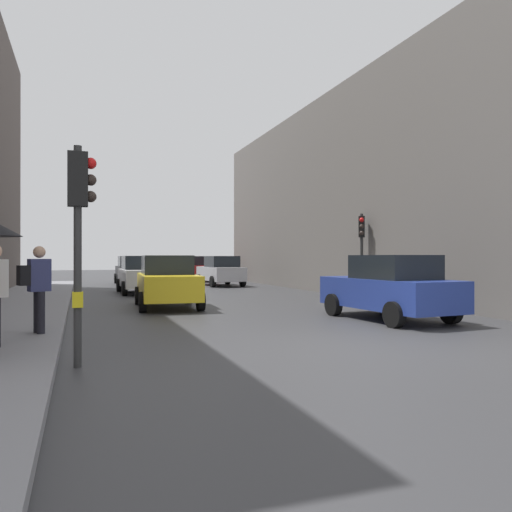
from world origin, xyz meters
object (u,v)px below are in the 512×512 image
pedestrian_with_grey_backpack (37,284)px  car_blue_van (390,288)px  car_yellow_taxi (167,281)px  traffic_light_near_left (79,214)px  car_silver_hatchback (221,271)px  car_white_compact (141,274)px  car_dark_suv (132,270)px  car_red_sedan (201,269)px  traffic_light_mid_street (362,240)px

pedestrian_with_grey_backpack → car_blue_van: bearing=3.4°
car_blue_van → car_yellow_taxi: 7.46m
traffic_light_near_left → pedestrian_with_grey_backpack: (-0.81, 2.81, -1.21)m
car_silver_hatchback → car_yellow_taxi: bearing=-113.8°
traffic_light_near_left → car_white_compact: size_ratio=0.81×
car_blue_van → car_yellow_taxi: bearing=133.6°
car_dark_suv → car_red_sedan: same height
car_red_sedan → pedestrian_with_grey_backpack: size_ratio=2.42×
car_blue_van → car_yellow_taxi: same height
car_blue_van → car_silver_hatchback: bearing=90.2°
car_yellow_taxi → car_silver_hatchback: size_ratio=1.01×
car_white_compact → car_yellow_taxi: 7.08m
traffic_light_mid_street → car_dark_suv: (-7.44, 14.83, -1.49)m
traffic_light_near_left → car_blue_van: size_ratio=0.80×
car_dark_suv → car_red_sedan: bearing=25.4°
car_silver_hatchback → pedestrian_with_grey_backpack: bearing=-116.5°
car_dark_suv → traffic_light_mid_street: bearing=-63.4°
car_silver_hatchback → car_red_sedan: (0.16, 5.93, 0.00)m
car_silver_hatchback → car_red_sedan: bearing=88.4°
traffic_light_near_left → traffic_light_mid_street: 13.89m
traffic_light_near_left → car_white_compact: bearing=80.2°
traffic_light_mid_street → car_white_compact: size_ratio=0.81×
car_red_sedan → pedestrian_with_grey_backpack: (-8.86, -23.38, 0.29)m
traffic_light_near_left → pedestrian_with_grey_backpack: size_ratio=1.94×
traffic_light_near_left → car_silver_hatchback: traffic_light_near_left is taller
car_dark_suv → traffic_light_near_left: bearing=-97.5°
car_yellow_taxi → car_red_sedan: (5.24, 17.46, 0.00)m
car_red_sedan → car_dark_suv: bearing=-154.6°
car_white_compact → car_dark_suv: bearing=87.2°
traffic_light_near_left → car_red_sedan: size_ratio=0.80×
traffic_light_mid_street → car_red_sedan: bearing=98.3°
car_red_sedan → pedestrian_with_grey_backpack: bearing=-110.8°
car_silver_hatchback → car_dark_suv: same height
traffic_light_mid_street → car_white_compact: traffic_light_mid_street is taller
car_yellow_taxi → pedestrian_with_grey_backpack: size_ratio=2.43×
traffic_light_near_left → traffic_light_mid_street: bearing=40.5°
traffic_light_mid_street → car_silver_hatchback: 11.65m
car_blue_van → car_red_sedan: bearing=89.8°
car_white_compact → car_red_sedan: same height
car_white_compact → car_silver_hatchback: (5.15, 4.45, 0.00)m
car_silver_hatchback → traffic_light_near_left: bearing=-111.3°
car_blue_van → pedestrian_with_grey_backpack: pedestrian_with_grey_backpack is taller
traffic_light_near_left → car_dark_suv: traffic_light_near_left is taller
traffic_light_mid_street → car_red_sedan: (-2.52, 17.17, -1.49)m
car_yellow_taxi → car_red_sedan: size_ratio=1.00×
car_yellow_taxi → pedestrian_with_grey_backpack: bearing=-121.4°
car_dark_suv → pedestrian_with_grey_backpack: (-3.94, -21.05, 0.29)m
pedestrian_with_grey_backpack → car_silver_hatchback: bearing=63.5°
pedestrian_with_grey_backpack → traffic_light_mid_street: bearing=28.6°
car_white_compact → car_dark_suv: size_ratio=1.00×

